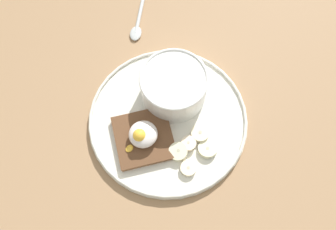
{
  "coord_description": "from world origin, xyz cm",
  "views": [
    {
      "loc": [
        17.55,
        19.39,
        68.39
      ],
      "look_at": [
        0.0,
        0.0,
        5.0
      ],
      "focal_mm": 40.0,
      "sensor_mm": 36.0,
      "label": 1
    }
  ],
  "objects_px": {
    "poached_egg": "(141,133)",
    "banana_slice_front": "(208,149)",
    "spoon": "(138,25)",
    "toast_slice": "(142,136)",
    "banana_slice_right": "(178,152)",
    "banana_slice_left": "(188,144)",
    "banana_slice_inner": "(188,168)",
    "oatmeal_bowl": "(174,86)",
    "banana_slice_back": "(200,133)"
  },
  "relations": [
    {
      "from": "banana_slice_left",
      "to": "spoon",
      "type": "xyz_separation_m",
      "value": [
        -0.11,
        -0.27,
        -0.01
      ]
    },
    {
      "from": "banana_slice_inner",
      "to": "spoon",
      "type": "distance_m",
      "value": 0.33
    },
    {
      "from": "poached_egg",
      "to": "banana_slice_front",
      "type": "relative_size",
      "value": 1.36
    },
    {
      "from": "poached_egg",
      "to": "banana_slice_front",
      "type": "height_order",
      "value": "poached_egg"
    },
    {
      "from": "banana_slice_left",
      "to": "banana_slice_back",
      "type": "bearing_deg",
      "value": -179.87
    },
    {
      "from": "banana_slice_right",
      "to": "banana_slice_inner",
      "type": "distance_m",
      "value": 0.03
    },
    {
      "from": "banana_slice_left",
      "to": "banana_slice_right",
      "type": "bearing_deg",
      "value": -1.67
    },
    {
      "from": "banana_slice_front",
      "to": "banana_slice_left",
      "type": "bearing_deg",
      "value": -56.9
    },
    {
      "from": "banana_slice_front",
      "to": "banana_slice_right",
      "type": "xyz_separation_m",
      "value": [
        0.04,
        -0.03,
        0.0
      ]
    },
    {
      "from": "poached_egg",
      "to": "banana_slice_front",
      "type": "distance_m",
      "value": 0.12
    },
    {
      "from": "banana_slice_front",
      "to": "spoon",
      "type": "height_order",
      "value": "banana_slice_front"
    },
    {
      "from": "spoon",
      "to": "banana_slice_back",
      "type": "bearing_deg",
      "value": 74.25
    },
    {
      "from": "banana_slice_back",
      "to": "banana_slice_inner",
      "type": "bearing_deg",
      "value": 28.71
    },
    {
      "from": "banana_slice_back",
      "to": "spoon",
      "type": "height_order",
      "value": "banana_slice_back"
    },
    {
      "from": "poached_egg",
      "to": "banana_slice_inner",
      "type": "height_order",
      "value": "poached_egg"
    },
    {
      "from": "oatmeal_bowl",
      "to": "poached_egg",
      "type": "height_order",
      "value": "oatmeal_bowl"
    },
    {
      "from": "banana_slice_right",
      "to": "banana_slice_left",
      "type": "bearing_deg",
      "value": 178.33
    },
    {
      "from": "banana_slice_back",
      "to": "banana_slice_right",
      "type": "distance_m",
      "value": 0.05
    },
    {
      "from": "oatmeal_bowl",
      "to": "banana_slice_left",
      "type": "relative_size",
      "value": 3.12
    },
    {
      "from": "banana_slice_right",
      "to": "spoon",
      "type": "distance_m",
      "value": 0.3
    },
    {
      "from": "banana_slice_front",
      "to": "banana_slice_right",
      "type": "distance_m",
      "value": 0.05
    },
    {
      "from": "toast_slice",
      "to": "banana_slice_left",
      "type": "bearing_deg",
      "value": 128.13
    },
    {
      "from": "oatmeal_bowl",
      "to": "banana_slice_back",
      "type": "distance_m",
      "value": 0.1
    },
    {
      "from": "poached_egg",
      "to": "banana_slice_left",
      "type": "xyz_separation_m",
      "value": [
        -0.05,
        0.07,
        -0.02
      ]
    },
    {
      "from": "toast_slice",
      "to": "banana_slice_right",
      "type": "bearing_deg",
      "value": 113.4
    },
    {
      "from": "oatmeal_bowl",
      "to": "spoon",
      "type": "bearing_deg",
      "value": -107.67
    },
    {
      "from": "oatmeal_bowl",
      "to": "banana_slice_front",
      "type": "height_order",
      "value": "oatmeal_bowl"
    },
    {
      "from": "spoon",
      "to": "poached_egg",
      "type": "bearing_deg",
      "value": 51.57
    },
    {
      "from": "oatmeal_bowl",
      "to": "banana_slice_back",
      "type": "relative_size",
      "value": 2.79
    },
    {
      "from": "banana_slice_left",
      "to": "banana_slice_inner",
      "type": "relative_size",
      "value": 1.06
    },
    {
      "from": "oatmeal_bowl",
      "to": "toast_slice",
      "type": "height_order",
      "value": "oatmeal_bowl"
    },
    {
      "from": "poached_egg",
      "to": "banana_slice_right",
      "type": "xyz_separation_m",
      "value": [
        -0.03,
        0.07,
        -0.02
      ]
    },
    {
      "from": "toast_slice",
      "to": "banana_slice_front",
      "type": "height_order",
      "value": "toast_slice"
    },
    {
      "from": "oatmeal_bowl",
      "to": "banana_slice_right",
      "type": "bearing_deg",
      "value": 51.69
    },
    {
      "from": "poached_egg",
      "to": "banana_slice_right",
      "type": "distance_m",
      "value": 0.08
    },
    {
      "from": "toast_slice",
      "to": "spoon",
      "type": "height_order",
      "value": "toast_slice"
    },
    {
      "from": "banana_slice_left",
      "to": "banana_slice_back",
      "type": "xyz_separation_m",
      "value": [
        -0.03,
        -0.0,
        -0.0
      ]
    },
    {
      "from": "banana_slice_right",
      "to": "spoon",
      "type": "xyz_separation_m",
      "value": [
        -0.13,
        -0.27,
        -0.01
      ]
    },
    {
      "from": "poached_egg",
      "to": "banana_slice_left",
      "type": "bearing_deg",
      "value": 128.98
    },
    {
      "from": "banana_slice_front",
      "to": "banana_slice_inner",
      "type": "distance_m",
      "value": 0.05
    },
    {
      "from": "banana_slice_inner",
      "to": "spoon",
      "type": "xyz_separation_m",
      "value": [
        -0.14,
        -0.3,
        -0.01
      ]
    },
    {
      "from": "toast_slice",
      "to": "banana_slice_front",
      "type": "distance_m",
      "value": 0.12
    },
    {
      "from": "banana_slice_right",
      "to": "spoon",
      "type": "bearing_deg",
      "value": -115.82
    },
    {
      "from": "banana_slice_front",
      "to": "poached_egg",
      "type": "bearing_deg",
      "value": -52.76
    },
    {
      "from": "toast_slice",
      "to": "banana_slice_right",
      "type": "distance_m",
      "value": 0.07
    },
    {
      "from": "banana_slice_right",
      "to": "banana_slice_front",
      "type": "bearing_deg",
      "value": 144.62
    },
    {
      "from": "toast_slice",
      "to": "poached_egg",
      "type": "distance_m",
      "value": 0.02
    },
    {
      "from": "banana_slice_right",
      "to": "banana_slice_inner",
      "type": "bearing_deg",
      "value": 78.34
    },
    {
      "from": "banana_slice_inner",
      "to": "banana_slice_front",
      "type": "bearing_deg",
      "value": -176.8
    },
    {
      "from": "poached_egg",
      "to": "banana_slice_inner",
      "type": "relative_size",
      "value": 1.79
    }
  ]
}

